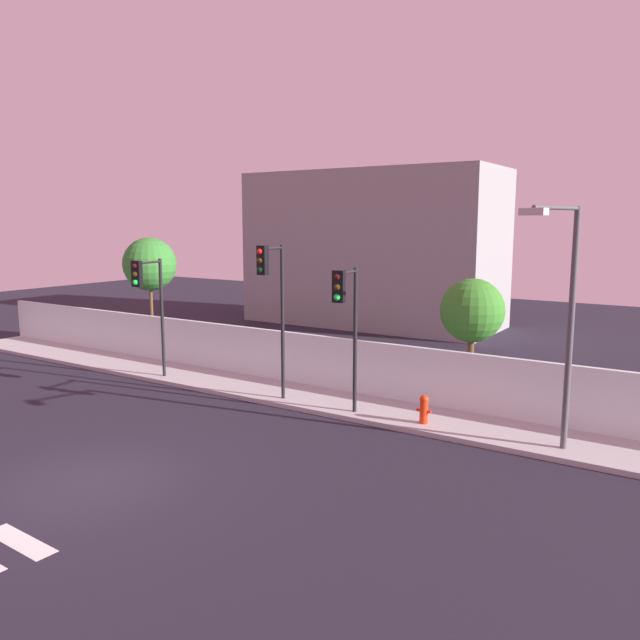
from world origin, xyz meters
The scene contains 11 objects.
ground_plane centered at (0.00, 0.00, 0.00)m, with size 80.00×80.00×0.00m, color black.
sidewalk centered at (0.00, 8.20, 0.07)m, with size 36.00×2.40×0.15m, color #ACACAC.
perimeter_wall centered at (0.00, 9.49, 1.05)m, with size 36.00×0.18×1.80m, color silver.
traffic_light_left centered at (2.69, 6.88, 3.36)m, with size 0.38×1.45×4.38m.
traffic_light_center centered at (-5.47, 6.81, 3.37)m, with size 0.52×1.59×4.39m.
traffic_light_right centered at (-0.12, 7.07, 3.77)m, with size 0.36×1.16×5.00m.
street_lamp_curbside centered at (8.54, 7.42, 3.83)m, with size 0.94×2.26×6.08m.
fire_hydrant centered at (4.83, 7.65, 0.60)m, with size 0.44×0.26×0.83m.
roadside_tree_leftmost centered at (-10.09, 11.04, 3.97)m, with size 2.39×2.39×5.18m.
roadside_tree_midleft centered at (4.96, 11.04, 3.01)m, with size 2.08×2.08×4.07m.
low_building_distant centered at (-5.39, 23.49, 4.34)m, with size 14.32×6.00×8.68m, color gray.
Camera 1 is at (11.74, -8.42, 5.85)m, focal length 35.10 mm.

